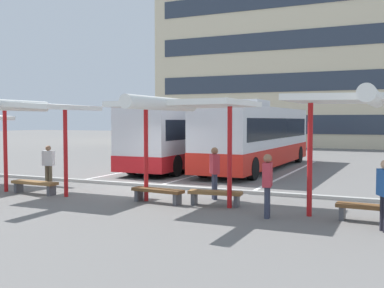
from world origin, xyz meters
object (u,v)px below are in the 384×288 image
(waiting_shelter_1, at_px, (28,108))
(bench_3, at_px, (158,192))
(waiting_shelter_3, at_px, (375,101))
(coach_bus_1, at_px, (258,138))
(bench_2, at_px, (35,184))
(bench_4, at_px, (215,195))
(bench_5, at_px, (373,209))
(waiting_passenger_2, at_px, (215,169))
(waiting_passenger_1, at_px, (267,181))
(waiting_passenger_0, at_px, (48,163))
(coach_bus_0, at_px, (183,138))
(waiting_shelter_2, at_px, (182,107))

(waiting_shelter_1, bearing_deg, bench_3, 5.99)
(waiting_shelter_3, bearing_deg, coach_bus_1, 118.92)
(waiting_shelter_1, height_order, bench_3, waiting_shelter_1)
(bench_2, relative_size, bench_4, 1.09)
(bench_5, bearing_deg, waiting_passenger_2, 162.64)
(coach_bus_1, xyz_separation_m, bench_2, (-4.74, -11.34, -1.30))
(bench_5, distance_m, waiting_passenger_1, 2.71)
(bench_3, xyz_separation_m, waiting_passenger_1, (3.69, -0.73, 0.65))
(bench_4, xyz_separation_m, waiting_passenger_1, (1.89, -1.05, 0.65))
(waiting_shelter_1, height_order, waiting_passenger_1, waiting_shelter_1)
(coach_bus_1, distance_m, waiting_passenger_2, 9.86)
(bench_3, bearing_deg, waiting_shelter_3, -2.71)
(coach_bus_1, bearing_deg, waiting_passenger_0, -121.43)
(coach_bus_0, height_order, waiting_passenger_1, coach_bus_0)
(waiting_passenger_0, bearing_deg, bench_3, -15.63)
(coach_bus_1, xyz_separation_m, waiting_passenger_2, (1.39, -9.74, -0.65))
(waiting_shelter_3, bearing_deg, bench_3, 177.29)
(waiting_shelter_3, xyz_separation_m, waiting_passenger_1, (-2.57, -0.43, -2.06))
(waiting_shelter_1, bearing_deg, bench_2, 90.00)
(coach_bus_1, relative_size, waiting_shelter_2, 2.45)
(waiting_shelter_2, distance_m, bench_3, 2.80)
(coach_bus_0, distance_m, waiting_shelter_2, 10.93)
(coach_bus_0, xyz_separation_m, bench_2, (-1.00, -9.94, -1.28))
(waiting_shelter_2, relative_size, waiting_passenger_2, 2.96)
(waiting_passenger_0, distance_m, waiting_passenger_2, 7.18)
(coach_bus_0, bearing_deg, bench_5, -44.53)
(bench_2, distance_m, bench_5, 11.03)
(bench_4, height_order, waiting_passenger_2, waiting_passenger_2)
(bench_2, distance_m, waiting_shelter_2, 6.25)
(waiting_shelter_1, relative_size, bench_5, 2.53)
(coach_bus_0, xyz_separation_m, waiting_shelter_3, (10.03, -9.98, 1.42))
(bench_5, bearing_deg, coach_bus_0, 135.47)
(coach_bus_1, bearing_deg, coach_bus_0, -159.43)
(waiting_passenger_2, bearing_deg, bench_2, -165.34)
(waiting_passenger_0, xyz_separation_m, waiting_passenger_1, (9.50, -2.35, 0.08))
(coach_bus_0, bearing_deg, waiting_shelter_3, -44.87)
(bench_3, relative_size, waiting_passenger_0, 1.12)
(coach_bus_0, relative_size, bench_4, 6.12)
(bench_5, relative_size, waiting_passenger_2, 1.06)
(bench_3, xyz_separation_m, waiting_passenger_2, (1.37, 1.35, 0.65))
(waiting_passenger_0, relative_size, waiting_passenger_2, 0.93)
(waiting_shelter_2, height_order, waiting_shelter_3, waiting_shelter_3)
(bench_4, bearing_deg, waiting_passenger_2, 112.70)
(waiting_passenger_0, bearing_deg, bench_5, -8.49)
(waiting_shelter_1, xyz_separation_m, waiting_passenger_2, (6.13, 1.85, -2.02))
(bench_4, height_order, waiting_shelter_3, waiting_shelter_3)
(coach_bus_1, height_order, bench_2, coach_bus_1)
(bench_3, bearing_deg, waiting_shelter_2, -6.67)
(waiting_passenger_0, relative_size, waiting_passenger_1, 0.94)
(bench_4, bearing_deg, bench_5, -6.43)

